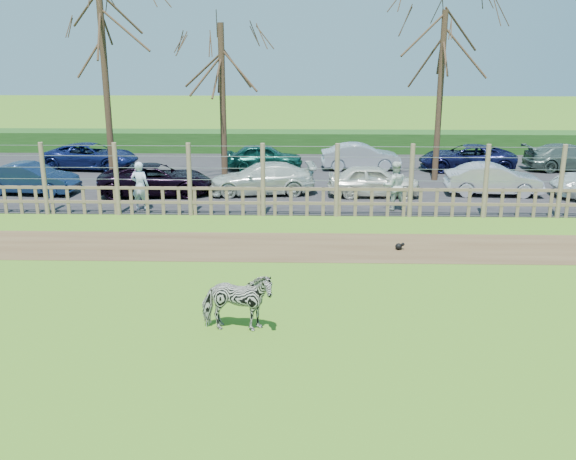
{
  "coord_description": "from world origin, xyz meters",
  "views": [
    {
      "loc": [
        1.43,
        -13.27,
        5.72
      ],
      "look_at": [
        1.0,
        2.5,
        1.1
      ],
      "focal_mm": 40.0,
      "sensor_mm": 36.0,
      "label": 1
    }
  ],
  "objects_px": {
    "zebra": "(237,302)",
    "car_12": "(467,158)",
    "car_10": "(264,157)",
    "car_4": "(374,181)",
    "tree_left": "(103,45)",
    "car_1": "(30,179)",
    "tree_mid": "(222,65)",
    "visitor_a": "(140,186)",
    "visitor_b": "(395,186)",
    "car_8": "(91,156)",
    "car_13": "(570,157)",
    "tree_right": "(443,55)",
    "car_2": "(156,179)",
    "car_5": "(493,180)",
    "crow": "(399,246)",
    "car_11": "(361,157)",
    "car_3": "(262,178)"
  },
  "relations": [
    {
      "from": "zebra",
      "to": "car_12",
      "type": "xyz_separation_m",
      "value": [
        8.8,
        17.32,
        0.0
      ]
    },
    {
      "from": "car_10",
      "to": "car_4",
      "type": "bearing_deg",
      "value": -143.03
    },
    {
      "from": "tree_left",
      "to": "car_1",
      "type": "height_order",
      "value": "tree_left"
    },
    {
      "from": "tree_mid",
      "to": "car_4",
      "type": "height_order",
      "value": "tree_mid"
    },
    {
      "from": "visitor_a",
      "to": "visitor_b",
      "type": "relative_size",
      "value": 1.0
    },
    {
      "from": "car_8",
      "to": "visitor_b",
      "type": "bearing_deg",
      "value": -112.67
    },
    {
      "from": "car_13",
      "to": "tree_left",
      "type": "bearing_deg",
      "value": 97.76
    },
    {
      "from": "tree_right",
      "to": "car_10",
      "type": "height_order",
      "value": "tree_right"
    },
    {
      "from": "car_10",
      "to": "car_12",
      "type": "bearing_deg",
      "value": -93.94
    },
    {
      "from": "car_2",
      "to": "car_1",
      "type": "bearing_deg",
      "value": 84.21
    },
    {
      "from": "zebra",
      "to": "car_8",
      "type": "distance_m",
      "value": 19.29
    },
    {
      "from": "car_5",
      "to": "car_12",
      "type": "bearing_deg",
      "value": 1.54
    },
    {
      "from": "zebra",
      "to": "car_5",
      "type": "height_order",
      "value": "zebra"
    },
    {
      "from": "car_5",
      "to": "car_10",
      "type": "height_order",
      "value": "same"
    },
    {
      "from": "crow",
      "to": "car_11",
      "type": "xyz_separation_m",
      "value": [
        -0.14,
        12.02,
        0.53
      ]
    },
    {
      "from": "car_4",
      "to": "car_3",
      "type": "bearing_deg",
      "value": 86.37
    },
    {
      "from": "car_12",
      "to": "car_13",
      "type": "relative_size",
      "value": 1.04
    },
    {
      "from": "car_4",
      "to": "car_12",
      "type": "bearing_deg",
      "value": -42.6
    },
    {
      "from": "tree_mid",
      "to": "tree_left",
      "type": "bearing_deg",
      "value": -167.47
    },
    {
      "from": "car_13",
      "to": "visitor_a",
      "type": "bearing_deg",
      "value": 110.52
    },
    {
      "from": "visitor_b",
      "to": "car_8",
      "type": "relative_size",
      "value": 0.4
    },
    {
      "from": "tree_left",
      "to": "car_12",
      "type": "height_order",
      "value": "tree_left"
    },
    {
      "from": "tree_right",
      "to": "car_2",
      "type": "height_order",
      "value": "tree_right"
    },
    {
      "from": "car_2",
      "to": "car_5",
      "type": "xyz_separation_m",
      "value": [
        13.04,
        0.31,
        0.0
      ]
    },
    {
      "from": "crow",
      "to": "car_13",
      "type": "bearing_deg",
      "value": 51.82
    },
    {
      "from": "car_10",
      "to": "car_12",
      "type": "relative_size",
      "value": 0.82
    },
    {
      "from": "crow",
      "to": "car_11",
      "type": "bearing_deg",
      "value": 90.67
    },
    {
      "from": "tree_mid",
      "to": "car_8",
      "type": "relative_size",
      "value": 1.58
    },
    {
      "from": "tree_right",
      "to": "car_13",
      "type": "distance_m",
      "value": 8.4
    },
    {
      "from": "visitor_a",
      "to": "visitor_b",
      "type": "xyz_separation_m",
      "value": [
        8.91,
        0.29,
        0.0
      ]
    },
    {
      "from": "car_1",
      "to": "tree_right",
      "type": "bearing_deg",
      "value": -73.86
    },
    {
      "from": "visitor_a",
      "to": "crow",
      "type": "relative_size",
      "value": 6.43
    },
    {
      "from": "tree_mid",
      "to": "car_13",
      "type": "height_order",
      "value": "tree_mid"
    },
    {
      "from": "visitor_a",
      "to": "car_13",
      "type": "xyz_separation_m",
      "value": [
        17.97,
        7.86,
        -0.26
      ]
    },
    {
      "from": "tree_mid",
      "to": "car_3",
      "type": "relative_size",
      "value": 1.65
    },
    {
      "from": "car_1",
      "to": "car_11",
      "type": "relative_size",
      "value": 1.0
    },
    {
      "from": "tree_mid",
      "to": "car_13",
      "type": "bearing_deg",
      "value": 10.39
    },
    {
      "from": "car_3",
      "to": "car_10",
      "type": "distance_m",
      "value": 4.93
    },
    {
      "from": "tree_left",
      "to": "tree_mid",
      "type": "xyz_separation_m",
      "value": [
        4.5,
        1.0,
        -0.75
      ]
    },
    {
      "from": "tree_mid",
      "to": "visitor_a",
      "type": "distance_m",
      "value": 6.79
    },
    {
      "from": "car_13",
      "to": "crow",
      "type": "bearing_deg",
      "value": 138.71
    },
    {
      "from": "visitor_b",
      "to": "car_10",
      "type": "height_order",
      "value": "visitor_b"
    },
    {
      "from": "car_13",
      "to": "zebra",
      "type": "bearing_deg",
      "value": 139.19
    },
    {
      "from": "car_3",
      "to": "car_13",
      "type": "bearing_deg",
      "value": 103.91
    },
    {
      "from": "car_10",
      "to": "car_12",
      "type": "xyz_separation_m",
      "value": [
        9.32,
        0.03,
        0.0
      ]
    },
    {
      "from": "car_12",
      "to": "tree_mid",
      "type": "bearing_deg",
      "value": -70.84
    },
    {
      "from": "tree_mid",
      "to": "car_3",
      "type": "height_order",
      "value": "tree_mid"
    },
    {
      "from": "tree_mid",
      "to": "car_4",
      "type": "xyz_separation_m",
      "value": [
        6.06,
        -2.58,
        -4.23
      ]
    },
    {
      "from": "zebra",
      "to": "car_11",
      "type": "relative_size",
      "value": 0.41
    },
    {
      "from": "zebra",
      "to": "visitor_b",
      "type": "relative_size",
      "value": 0.87
    }
  ]
}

